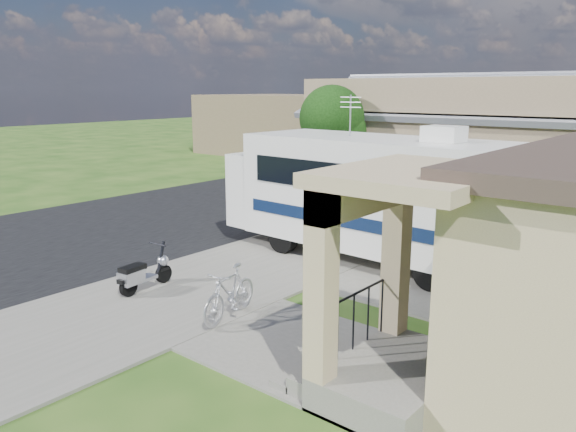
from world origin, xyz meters
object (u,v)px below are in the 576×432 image
Objects in this scene: scooter at (142,274)px; van at (404,155)px; garden_hose at (366,348)px; shrub at (516,262)px; pickup_truck at (343,170)px; bicycle at (230,296)px; motorhome at (372,192)px.

scooter is 0.24× the size of van.
van reaches higher than garden_hose.
garden_hose is (-1.68, -2.23, -1.33)m from shrub.
van is at bearing -88.67° from pickup_truck.
scooter reaches higher than garden_hose.
garden_hose is at bearing -0.27° from bicycle.
shrub is (4.48, -2.43, -0.39)m from motorhome.
pickup_truck reaches higher than garden_hose.
motorhome is 11.27m from pickup_truck.
motorhome is 16.77m from van.
motorhome reaches higher than garden_hose.
pickup_truck is (-6.89, 8.86, -1.04)m from motorhome.
bicycle is 0.31× the size of pickup_truck.
motorhome is at bearing 151.52° from shrub.
motorhome is at bearing -60.83° from van.
scooter is 14.87m from pickup_truck.
shrub reaches higher than pickup_truck.
bicycle is (-4.45, -2.78, -0.90)m from shrub.
pickup_truck is at bearing 125.58° from garden_hose.
van is at bearing 123.56° from shrub.
shrub reaches higher than bicycle.
van is 22.17m from garden_hose.
pickup_truck is at bearing 135.18° from shrub.
garden_hose is at bearing -127.00° from shrub.
bicycle is 4.52× the size of garden_hose.
bicycle is 0.28× the size of van.
garden_hose is at bearing 0.64° from scooter.
shrub is 16.03m from pickup_truck.
pickup_truck is 16.65m from garden_hose.
pickup_truck reaches higher than bicycle.
van is at bearing 95.89° from scooter.
pickup_truck is at bearing 129.74° from motorhome.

